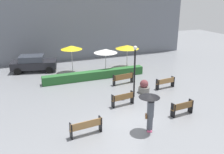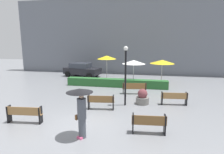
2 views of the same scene
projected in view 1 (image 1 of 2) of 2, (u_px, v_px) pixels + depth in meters
name	position (u px, v px, depth m)	size (l,w,h in m)	color
ground_plane	(133.00, 123.00, 14.58)	(60.00, 60.00, 0.00)	gray
bench_near_left	(86.00, 126.00, 13.23)	(1.82, 0.51, 0.88)	#9E7242
bench_near_right	(182.00, 107.00, 15.42)	(1.55, 0.50, 0.89)	brown
bench_back_row	(123.00, 78.00, 20.70)	(1.89, 0.59, 0.90)	olive
bench_mid_center	(123.00, 98.00, 16.72)	(1.65, 0.55, 0.89)	brown
bench_far_right	(166.00, 82.00, 19.80)	(1.69, 0.53, 0.84)	#9E7242
pedestrian_with_umbrella	(150.00, 106.00, 13.36)	(1.14, 1.14, 2.17)	#4C515B
planter_pot	(144.00, 87.00, 18.97)	(0.86, 0.86, 1.01)	slate
lamp_post	(135.00, 66.00, 17.55)	(0.28, 0.28, 3.81)	black
patio_umbrella_yellow	(71.00, 48.00, 23.04)	(1.99, 1.99, 2.62)	silver
patio_umbrella_white	(106.00, 51.00, 22.95)	(2.18, 2.18, 2.34)	silver
patio_umbrella_yellow_far	(127.00, 47.00, 24.71)	(2.32, 2.32, 2.32)	silver
hedge_strip	(95.00, 75.00, 21.98)	(9.13, 0.70, 0.72)	#28602D
building_facade	(70.00, 18.00, 27.17)	(28.00, 1.20, 9.24)	slate
parked_car	(34.00, 63.00, 23.94)	(4.48, 2.68, 1.57)	black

